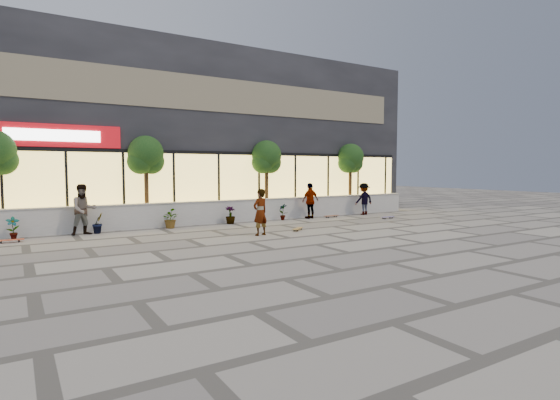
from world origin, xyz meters
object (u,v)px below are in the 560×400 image
skater_left (84,210)px  skater_right_near (310,201)px  skater_center (260,212)px  skateboard_right_near (332,216)px  skateboard_left (10,240)px  tree_east (350,160)px  skater_right_far (364,199)px  skateboard_right_far (388,217)px  tree_midwest (146,157)px  skateboard_center (298,229)px  tree_mideast (266,159)px

skater_left → skater_right_near: 10.43m
skater_center → skater_right_near: size_ratio=0.97×
skater_right_near → skateboard_right_near: size_ratio=2.04×
skateboard_left → skateboard_right_near: (14.02, 0.39, 0.00)m
tree_east → skater_right_near: bearing=-159.7°
skater_right_far → skateboard_left: size_ratio=2.04×
tree_east → skater_right_far: size_ratio=2.28×
skateboard_right_far → skater_right_near: bearing=146.9°
skateboard_right_far → skateboard_left: bearing=173.6°
skater_right_near → skater_left: bearing=-8.7°
skateboard_right_near → skater_right_near: bearing=168.4°
skater_right_far → skateboard_left: bearing=2.1°
tree_midwest → skater_right_far: bearing=-7.1°
tree_east → skateboard_center: bearing=-145.2°
skater_left → skateboard_center: 8.23m
skater_center → skater_right_near: (4.83, 3.57, 0.02)m
tree_east → skateboard_left: bearing=-173.2°
skater_right_near → skateboard_right_far: (3.28, -2.05, -0.81)m
tree_mideast → skateboard_right_near: tree_mideast is taller
skater_center → skateboard_right_near: 6.96m
skater_center → skateboard_center: (1.90, 0.32, -0.79)m
skater_center → skateboard_right_far: skater_center is taller
tree_east → skateboard_right_far: 4.53m
tree_mideast → skater_right_far: (5.28, -1.40, -2.13)m
tree_midwest → skateboard_left: 6.19m
skater_center → skateboard_right_near: bearing=-163.9°
tree_mideast → skateboard_left: 11.64m
skater_left → skateboard_right_near: (11.63, -0.19, -0.87)m
tree_midwest → skateboard_center: (4.80, -4.65, -2.90)m
skater_right_far → skateboard_center: 7.30m
skater_center → skateboard_right_near: (6.03, 3.38, -0.79)m
skater_right_near → tree_midwest: bearing=-19.0°
tree_mideast → skateboard_center: (-1.20, -4.65, -2.90)m
skateboard_right_far → tree_midwest: bearing=161.5°
skater_right_near → tree_east: bearing=-168.4°
tree_east → skateboard_right_far: size_ratio=4.85×
tree_east → skateboard_left: (-16.59, -1.97, -2.90)m
tree_midwest → tree_mideast: (6.00, 0.00, 0.00)m
skater_right_near → skater_right_far: 3.56m
skateboard_center → skater_left: bearing=118.2°
skater_right_far → skateboard_right_near: size_ratio=1.96×
skateboard_left → skateboard_right_far: (16.10, -1.47, -0.00)m
tree_mideast → skater_right_near: size_ratio=2.19×
skateboard_left → skater_left: bearing=14.2°
tree_midwest → skater_right_far: tree_midwest is taller
skateboard_right_far → skater_center: bearing=-170.5°
skateboard_right_near → skater_left: bearing=176.4°
skater_left → tree_east: bearing=-3.2°
skater_right_near → skateboard_left: 12.86m
skateboard_center → skateboard_left: skateboard_left is taller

